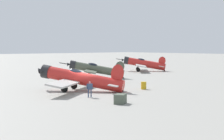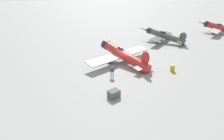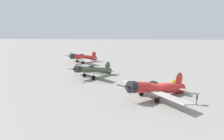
{
  "view_description": "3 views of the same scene",
  "coord_description": "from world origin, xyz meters",
  "px_view_note": "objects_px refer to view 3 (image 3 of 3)",
  "views": [
    {
      "loc": [
        24.42,
        33.08,
        5.28
      ],
      "look_at": [
        -11.4,
        -7.9,
        1.6
      ],
      "focal_mm": 55.9,
      "sensor_mm": 36.0,
      "label": 1
    },
    {
      "loc": [
        4.76,
        26.32,
        11.2
      ],
      "look_at": [
        2.54,
        4.53,
        1.1
      ],
      "focal_mm": 28.11,
      "sensor_mm": 36.0,
      "label": 2
    },
    {
      "loc": [
        27.35,
        -3.91,
        9.42
      ],
      "look_at": [
        -11.4,
        -7.9,
        1.6
      ],
      "focal_mm": 31.19,
      "sensor_mm": 36.0,
      "label": 3
    }
  ],
  "objects_px": {
    "airplane_foreground": "(156,88)",
    "airplane_far_line": "(83,57)",
    "fuel_drum": "(173,83)",
    "airplane_mid_apron": "(93,70)",
    "ground_crew_mechanic": "(197,98)"
  },
  "relations": [
    {
      "from": "airplane_foreground",
      "to": "airplane_mid_apron",
      "type": "relative_size",
      "value": 1.24
    },
    {
      "from": "airplane_foreground",
      "to": "airplane_far_line",
      "type": "bearing_deg",
      "value": -94.16
    },
    {
      "from": "fuel_drum",
      "to": "airplane_mid_apron",
      "type": "bearing_deg",
      "value": -106.11
    },
    {
      "from": "airplane_foreground",
      "to": "ground_crew_mechanic",
      "type": "distance_m",
      "value": 5.46
    },
    {
      "from": "airplane_foreground",
      "to": "airplane_far_line",
      "type": "xyz_separation_m",
      "value": [
        -29.8,
        -18.17,
        0.13
      ]
    },
    {
      "from": "airplane_foreground",
      "to": "airplane_far_line",
      "type": "height_order",
      "value": "airplane_foreground"
    },
    {
      "from": "airplane_foreground",
      "to": "airplane_mid_apron",
      "type": "height_order",
      "value": "airplane_foreground"
    },
    {
      "from": "airplane_foreground",
      "to": "airplane_far_line",
      "type": "distance_m",
      "value": 34.9
    },
    {
      "from": "airplane_far_line",
      "to": "fuel_drum",
      "type": "bearing_deg",
      "value": 87.72
    },
    {
      "from": "airplane_mid_apron",
      "to": "fuel_drum",
      "type": "height_order",
      "value": "airplane_mid_apron"
    },
    {
      "from": "airplane_foreground",
      "to": "ground_crew_mechanic",
      "type": "bearing_deg",
      "value": 120.16
    },
    {
      "from": "fuel_drum",
      "to": "airplane_foreground",
      "type": "bearing_deg",
      "value": -29.03
    },
    {
      "from": "airplane_foreground",
      "to": "fuel_drum",
      "type": "bearing_deg",
      "value": -154.56
    },
    {
      "from": "airplane_mid_apron",
      "to": "ground_crew_mechanic",
      "type": "xyz_separation_m",
      "value": [
        13.63,
        16.35,
        -0.56
      ]
    },
    {
      "from": "airplane_mid_apron",
      "to": "ground_crew_mechanic",
      "type": "relative_size",
      "value": 5.48
    }
  ]
}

